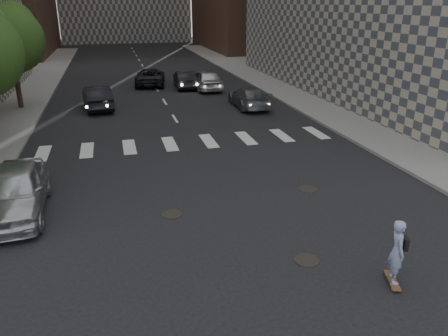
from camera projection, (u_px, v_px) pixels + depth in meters
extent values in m
plane|color=black|center=(239.00, 224.00, 13.99)|extent=(160.00, 160.00, 0.00)
cube|color=gray|center=(341.00, 89.00, 35.45)|extent=(13.00, 80.00, 0.15)
cube|color=black|center=(344.00, 78.00, 28.56)|extent=(0.30, 18.00, 4.00)
cylinder|color=#382619|center=(18.00, 86.00, 28.42)|extent=(0.32, 0.32, 2.80)
sphere|color=#254416|center=(10.00, 40.00, 27.39)|extent=(4.20, 4.20, 4.20)
sphere|color=#254416|center=(13.00, 24.00, 27.66)|extent=(2.80, 2.80, 2.80)
cylinder|color=black|center=(307.00, 260.00, 12.00)|extent=(0.70, 0.70, 0.02)
cylinder|color=black|center=(172.00, 214.00, 14.60)|extent=(0.70, 0.70, 0.02)
cylinder|color=black|center=(308.00, 189.00, 16.56)|extent=(0.70, 0.70, 0.02)
cube|color=brown|center=(392.00, 280.00, 11.00)|extent=(0.51, 0.91, 0.02)
cylinder|color=green|center=(392.00, 290.00, 10.73)|extent=(0.05, 0.07, 0.06)
cylinder|color=green|center=(399.00, 290.00, 10.72)|extent=(0.05, 0.07, 0.06)
cylinder|color=green|center=(386.00, 275.00, 11.32)|extent=(0.05, 0.07, 0.06)
cylinder|color=green|center=(392.00, 275.00, 11.31)|extent=(0.05, 0.07, 0.06)
imported|color=#90A9D1|center=(397.00, 251.00, 10.70)|extent=(0.58, 0.71, 1.68)
cube|color=black|center=(405.00, 243.00, 10.66)|extent=(0.19, 0.29, 0.32)
imported|color=silver|center=(14.00, 191.00, 14.39)|extent=(2.07, 4.86, 1.64)
imported|color=black|center=(97.00, 97.00, 28.83)|extent=(2.16, 4.82, 1.53)
imported|color=slate|center=(249.00, 97.00, 29.33)|extent=(2.06, 4.87, 1.40)
imported|color=black|center=(150.00, 77.00, 37.20)|extent=(3.03, 5.36, 1.41)
imported|color=#B8BAC0|center=(206.00, 79.00, 35.24)|extent=(2.02, 4.88, 1.66)
imported|color=black|center=(185.00, 79.00, 36.00)|extent=(1.68, 4.36, 1.42)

